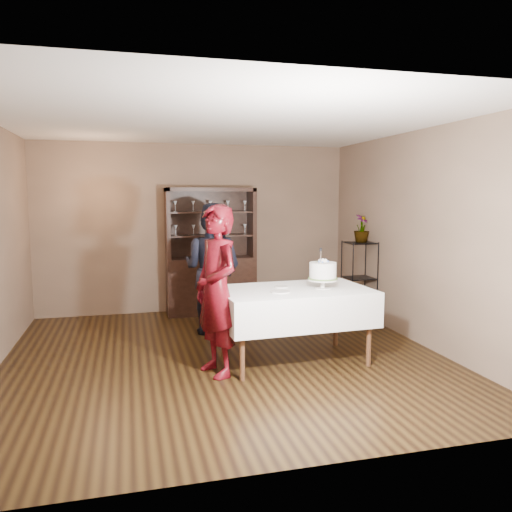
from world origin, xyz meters
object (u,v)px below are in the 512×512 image
object	(u,v)px
potted_plant	(362,228)
cake_table	(294,306)
china_hutch	(211,272)
cake	(323,272)
plant_etagere	(359,278)
man	(212,269)
woman	(217,291)

from	to	relation	value
potted_plant	cake_table	bearing A→B (deg)	-135.80
china_hutch	cake	size ratio (longest dim) A/B	4.30
plant_etagere	man	size ratio (longest dim) A/B	0.67
cake	potted_plant	size ratio (longest dim) A/B	1.12
china_hutch	man	xyz separation A→B (m)	(-0.17, -1.19, 0.23)
plant_etagere	cake	bearing A→B (deg)	-127.68
woman	cake	size ratio (longest dim) A/B	3.86
man	cake_table	bearing A→B (deg)	154.86
china_hutch	potted_plant	xyz separation A→B (m)	(2.09, -1.07, 0.73)
woman	man	distance (m)	1.60
woman	potted_plant	world-z (taller)	woman
cake_table	woman	distance (m)	0.97
cake	plant_etagere	bearing A→B (deg)	52.32
cake	china_hutch	bearing A→B (deg)	107.60
cake_table	cake	bearing A→B (deg)	-11.49
woman	cake_table	bearing A→B (deg)	81.69
man	potted_plant	world-z (taller)	man
cake_table	cake	xyz separation A→B (m)	(0.31, -0.06, 0.38)
man	potted_plant	size ratio (longest dim) A/B	4.30
plant_etagere	cake_table	bearing A→B (deg)	-135.22
plant_etagere	woman	world-z (taller)	woman
cake_table	man	bearing A→B (deg)	116.44
cake_table	potted_plant	world-z (taller)	potted_plant
plant_etagere	potted_plant	size ratio (longest dim) A/B	2.90
cake_table	man	distance (m)	1.59
cake_table	potted_plant	xyz separation A→B (m)	(1.56, 1.52, 0.75)
man	potted_plant	xyz separation A→B (m)	(2.26, 0.11, 0.50)
china_hutch	cake_table	world-z (taller)	china_hutch
cake_table	woman	size ratio (longest dim) A/B	0.96
cake	potted_plant	distance (m)	2.05
plant_etagere	cake_table	world-z (taller)	plant_etagere
plant_etagere	man	world-z (taller)	man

